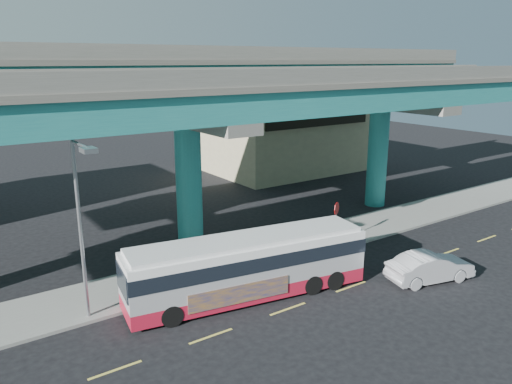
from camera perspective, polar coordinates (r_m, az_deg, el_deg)
ground at (r=23.38m, az=3.20°, el=-12.93°), size 120.00×120.00×0.00m
sidewalk at (r=27.45m, az=-3.98°, el=-8.38°), size 70.00×4.00×0.15m
lane_markings at (r=23.17m, az=3.67°, el=-13.19°), size 58.00×0.12×0.01m
viaduct at (r=28.44m, az=-8.14°, el=11.19°), size 52.00×12.40×11.70m
building_beige at (r=50.42m, az=3.25°, el=6.43°), size 14.00×10.23×7.00m
transit_bus at (r=23.56m, az=-0.89°, el=-8.28°), size 11.86×4.38×2.98m
sedan at (r=26.99m, az=19.28°, el=-8.11°), size 3.80×5.30×1.49m
street_lamp at (r=21.08m, az=-19.27°, el=-1.53°), size 0.50×2.55×7.86m
stop_sign at (r=29.93m, az=9.17°, el=-2.49°), size 0.73×0.38×2.64m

